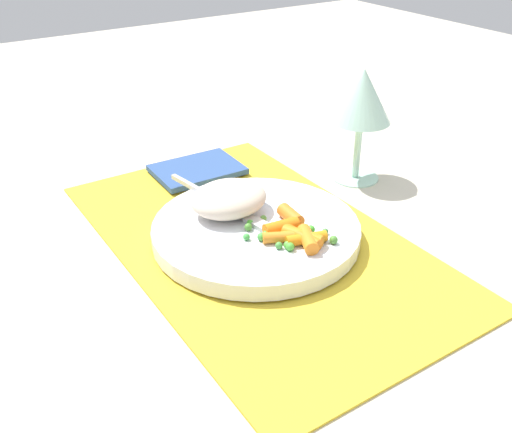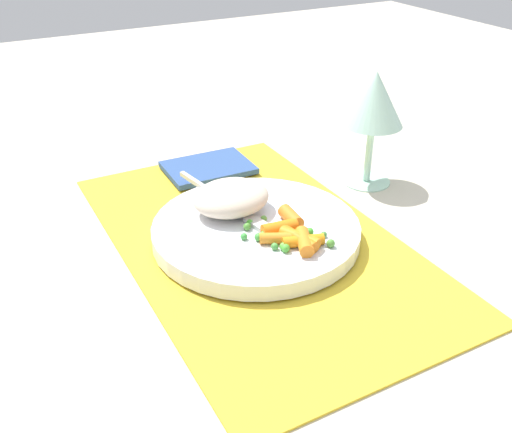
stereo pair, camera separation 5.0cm
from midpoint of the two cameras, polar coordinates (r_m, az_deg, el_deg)
The scene contains 9 objects.
ground_plane at distance 0.70m, azimuth -2.05°, elevation -2.55°, with size 2.40×2.40×0.00m, color beige.
placemat at distance 0.70m, azimuth -2.05°, elevation -2.34°, with size 0.52×0.31×0.01m, color gold.
plate at distance 0.70m, azimuth -2.07°, elevation -1.45°, with size 0.25×0.25×0.02m, color white.
rice_mound at distance 0.71m, azimuth -4.71°, elevation 1.71°, with size 0.08×0.10×0.04m, color beige.
carrot_portion at distance 0.66m, azimuth 1.75°, elevation -1.59°, with size 0.09×0.07×0.02m.
pea_scatter at distance 0.66m, azimuth 0.68°, elevation -1.91°, with size 0.09×0.09×0.01m.
fork at distance 0.72m, azimuth -4.48°, elevation 0.82°, with size 0.20×0.04×0.01m.
wine_glass at distance 0.82m, azimuth 8.58°, elevation 11.23°, with size 0.08×0.08×0.16m.
napkin at distance 0.87m, azimuth -7.43°, elevation 4.55°, with size 0.09×0.12×0.01m, color #33518C.
Camera 1 is at (0.50, -0.32, 0.38)m, focal length 40.97 mm.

